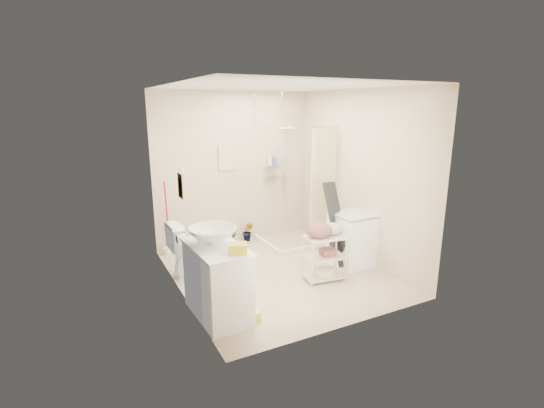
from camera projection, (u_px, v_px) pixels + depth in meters
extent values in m
plane|color=beige|center=(278.00, 273.00, 5.71)|extent=(3.20, 3.20, 0.00)
cube|color=silver|center=(278.00, 86.00, 5.08)|extent=(2.80, 3.20, 0.04)
cube|color=beige|center=(234.00, 169.00, 6.77)|extent=(2.80, 0.04, 2.60)
cube|color=beige|center=(351.00, 212.00, 4.01)|extent=(2.80, 0.04, 2.60)
cube|color=beige|center=(176.00, 195.00, 4.77)|extent=(0.04, 3.20, 2.60)
cube|color=beige|center=(359.00, 177.00, 6.01)|extent=(0.04, 3.20, 2.60)
cube|color=white|center=(217.00, 281.00, 4.47)|extent=(0.59, 0.99, 0.84)
imported|color=silver|center=(213.00, 235.00, 4.43)|extent=(0.68, 0.68, 0.19)
cube|color=gold|center=(238.00, 248.00, 4.13)|extent=(0.24, 0.21, 0.11)
cube|color=#E8DA49|center=(251.00, 314.00, 4.43)|extent=(0.32, 0.27, 0.15)
imported|color=white|center=(197.00, 248.00, 5.57)|extent=(0.78, 0.46, 0.79)
imported|color=#964C22|center=(233.00, 236.00, 6.82)|extent=(0.19, 0.19, 0.31)
imported|color=maroon|center=(248.00, 231.00, 7.01)|extent=(0.25, 0.23, 0.35)
cube|color=beige|center=(226.00, 158.00, 6.64)|extent=(0.28, 0.03, 0.42)
imported|color=silver|center=(270.00, 159.00, 6.95)|extent=(0.09, 0.10, 0.23)
imported|color=#4C5DA8|center=(274.00, 160.00, 6.99)|extent=(0.10, 0.10, 0.18)
cube|color=white|center=(352.00, 239.00, 5.92)|extent=(0.56, 0.58, 0.80)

